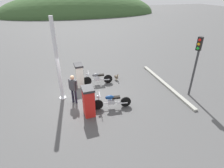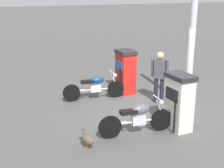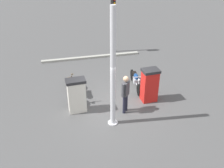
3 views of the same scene
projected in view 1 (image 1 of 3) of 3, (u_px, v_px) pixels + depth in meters
The scene contains 11 objects.
ground_plane at pixel (82, 98), 10.68m from camera, with size 120.00×120.00×0.00m, color #4C4C4C.
fuel_pump_near at pixel (89, 101), 8.96m from camera, with size 0.62×0.76×1.57m.
fuel_pump_far at pixel (79, 75), 11.73m from camera, with size 0.57×0.82×1.53m.
motorcycle_near_pump at pixel (111, 101), 9.62m from camera, with size 2.11×0.62×0.93m.
motorcycle_far_pump at pixel (97, 78), 12.06m from camera, with size 2.03×0.56×0.94m.
attendant_person at pixel (73, 87), 9.83m from camera, with size 0.49×0.45×1.71m.
wandering_duck at pixel (116, 77), 12.71m from camera, with size 0.31×0.49×0.50m.
roadside_traffic_light at pixel (197, 57), 9.86m from camera, with size 0.39×0.31×3.56m.
canopy_support_pole at pixel (58, 63), 9.67m from camera, with size 0.40×0.40×4.64m.
road_edge_kerb at pixel (165, 84), 12.13m from camera, with size 0.36×6.20×0.12m.
distant_hill_main at pixel (81, 15), 44.90m from camera, with size 38.63×16.46×10.61m.
Camera 1 is at (-0.99, -9.14, 5.77)m, focal length 28.79 mm.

